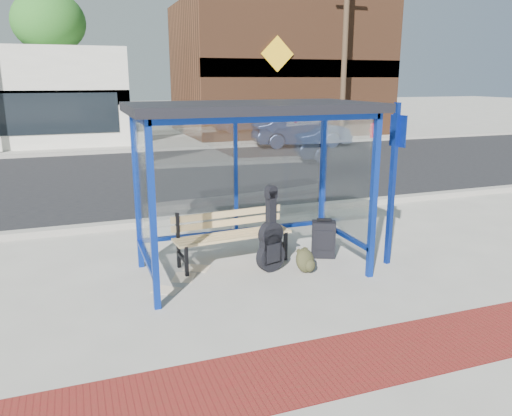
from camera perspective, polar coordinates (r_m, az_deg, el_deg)
name	(u,v)px	position (r m, az deg, el deg)	size (l,w,h in m)	color
ground	(252,271)	(7.35, -0.43, -7.24)	(120.00, 120.00, 0.00)	#B2ADA0
brick_paver_strip	(340,363)	(5.22, 9.61, -17.08)	(60.00, 1.00, 0.01)	maroon
curb_near	(203,217)	(9.97, -6.02, -1.06)	(60.00, 0.25, 0.12)	gray
street_asphalt	(161,175)	(14.86, -10.84, 3.71)	(60.00, 10.00, 0.00)	black
curb_far	(138,150)	(19.85, -13.28, 6.42)	(60.00, 0.25, 0.12)	gray
far_sidewalk	(133,146)	(21.72, -13.90, 6.91)	(60.00, 4.00, 0.01)	#B2ADA0
bus_shelter	(250,128)	(6.92, -0.66, 9.10)	(3.30, 1.80, 2.42)	#0E2D9A
storefront_brown	(278,70)	(26.97, 2.52, 15.52)	(10.00, 7.08, 6.40)	#59331E
tree_mid	(49,23)	(28.57, -22.62, 18.95)	(3.60, 3.60, 7.03)	#4C3826
tree_right	(325,32)	(32.16, 7.90, 19.26)	(3.60, 3.60, 7.03)	#4C3826
utility_pole_east	(345,46)	(22.86, 10.12, 17.78)	(1.60, 0.24, 8.00)	#4C3826
bench	(231,232)	(7.55, -2.83, -2.81)	(1.82, 0.59, 0.84)	black
guitar_bag	(271,242)	(7.22, 1.69, -3.93)	(0.46, 0.24, 1.20)	black
suitcase	(323,239)	(7.90, 7.72, -3.56)	(0.42, 0.36, 0.63)	black
backpack	(306,261)	(7.29, 5.71, -6.06)	(0.35, 0.34, 0.36)	#2F2E1A
sign_post	(393,176)	(7.57, 15.40, 3.56)	(0.12, 0.30, 2.41)	navy
newspaper_a	(167,290)	(6.82, -10.17, -9.24)	(0.34, 0.27, 0.01)	white
newspaper_b	(184,277)	(7.20, -8.25, -7.85)	(0.37, 0.30, 0.01)	white
newspaper_c	(197,268)	(7.51, -6.79, -6.84)	(0.37, 0.29, 0.01)	white
parked_car	(301,131)	(20.92, 5.20, 8.80)	(1.39, 3.99, 1.31)	#182444
fire_hydrant	(372,130)	(24.29, 13.15, 8.66)	(0.33, 0.22, 0.73)	#B20C1A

